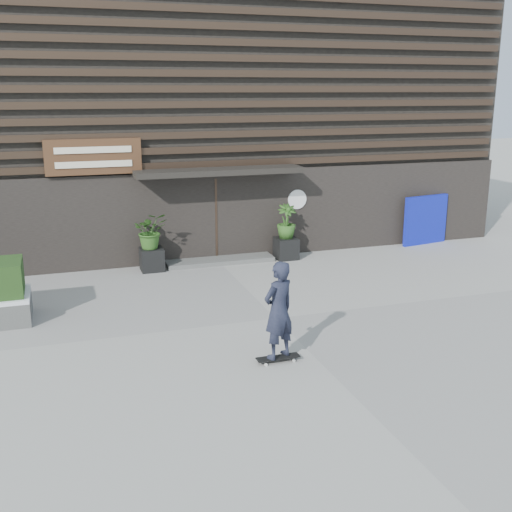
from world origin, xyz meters
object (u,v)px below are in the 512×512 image
object	(u,v)px
blue_tarp	(425,220)
planter_pot_right	(286,248)
planter_pot_left	(152,259)
skateboarder	(279,311)

from	to	relation	value
blue_tarp	planter_pot_right	bearing A→B (deg)	173.42
planter_pot_left	planter_pot_right	world-z (taller)	same
planter_pot_left	blue_tarp	bearing A→B (deg)	2.02
blue_tarp	skateboarder	bearing A→B (deg)	-147.52
planter_pot_right	blue_tarp	world-z (taller)	blue_tarp
planter_pot_right	skateboarder	distance (m)	6.98
planter_pot_left	planter_pot_right	xyz separation A→B (m)	(3.80, 0.00, 0.00)
planter_pot_right	blue_tarp	xyz separation A→B (m)	(4.71, 0.30, 0.46)
planter_pot_right	planter_pot_left	bearing A→B (deg)	180.00
planter_pot_left	planter_pot_right	bearing A→B (deg)	0.00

